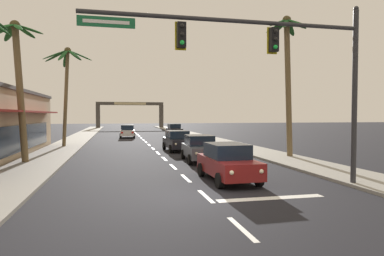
# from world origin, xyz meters

# --- Properties ---
(ground_plane) EXTENTS (220.00, 220.00, 0.00)m
(ground_plane) POSITION_xyz_m (0.00, 0.00, 0.00)
(ground_plane) COLOR black
(sidewalk_right) EXTENTS (3.20, 110.00, 0.14)m
(sidewalk_right) POSITION_xyz_m (7.80, 20.00, 0.07)
(sidewalk_right) COLOR gray
(sidewalk_right) RESTS_ON ground
(sidewalk_left) EXTENTS (3.20, 110.00, 0.14)m
(sidewalk_left) POSITION_xyz_m (-7.80, 20.00, 0.07)
(sidewalk_left) COLOR gray
(sidewalk_left) RESTS_ON ground
(lane_markings) EXTENTS (4.28, 89.26, 0.01)m
(lane_markings) POSITION_xyz_m (0.40, 20.90, 0.00)
(lane_markings) COLOR silver
(lane_markings) RESTS_ON ground
(traffic_signal_mast) EXTENTS (11.12, 0.41, 7.46)m
(traffic_signal_mast) POSITION_xyz_m (3.06, 0.62, 5.24)
(traffic_signal_mast) COLOR #2D2D33
(traffic_signal_mast) RESTS_ON ground
(sedan_lead_at_stop_bar) EXTENTS (2.01, 4.47, 1.68)m
(sedan_lead_at_stop_bar) POSITION_xyz_m (1.72, 2.81, 0.85)
(sedan_lead_at_stop_bar) COLOR maroon
(sedan_lead_at_stop_bar) RESTS_ON ground
(sedan_third_in_queue) EXTENTS (2.10, 4.51, 1.68)m
(sedan_third_in_queue) POSITION_xyz_m (2.04, 9.37, 0.85)
(sedan_third_in_queue) COLOR #4C515B
(sedan_third_in_queue) RESTS_ON ground
(sedan_fifth_in_queue) EXTENTS (2.09, 4.50, 1.68)m
(sedan_fifth_in_queue) POSITION_xyz_m (1.77, 15.93, 0.85)
(sedan_fifth_in_queue) COLOR black
(sedan_fifth_in_queue) RESTS_ON ground
(sedan_oncoming_far) EXTENTS (2.07, 4.50, 1.68)m
(sedan_oncoming_far) POSITION_xyz_m (-1.73, 33.64, 0.85)
(sedan_oncoming_far) COLOR silver
(sedan_oncoming_far) RESTS_ON ground
(sedan_parked_nearest_kerb) EXTENTS (2.04, 4.49, 1.68)m
(sedan_parked_nearest_kerb) POSITION_xyz_m (5.18, 37.65, 0.85)
(sedan_parked_nearest_kerb) COLOR black
(sedan_parked_nearest_kerb) RESTS_ON ground
(palm_left_second) EXTENTS (3.06, 2.95, 8.61)m
(palm_left_second) POSITION_xyz_m (-8.85, 10.48, 5.62)
(palm_left_second) COLOR brown
(palm_left_second) RESTS_ON ground
(palm_left_third) EXTENTS (4.37, 4.27, 9.12)m
(palm_left_third) POSITION_xyz_m (-7.53, 20.98, 6.71)
(palm_left_third) COLOR brown
(palm_left_third) RESTS_ON ground
(palm_right_second) EXTENTS (3.05, 3.08, 9.72)m
(palm_right_second) POSITION_xyz_m (8.29, 9.65, 6.62)
(palm_right_second) COLOR brown
(palm_right_second) RESTS_ON ground
(town_gateway_arch) EXTENTS (15.12, 0.90, 5.93)m
(town_gateway_arch) POSITION_xyz_m (0.00, 67.01, 3.92)
(town_gateway_arch) COLOR #423D38
(town_gateway_arch) RESTS_ON ground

